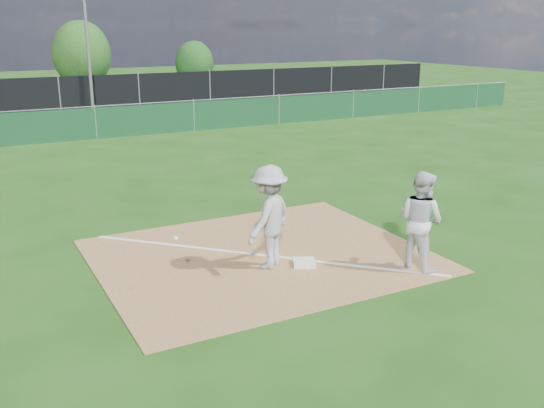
{
  "coord_description": "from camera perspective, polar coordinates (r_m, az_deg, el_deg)",
  "views": [
    {
      "loc": [
        -4.85,
        -8.61,
        4.22
      ],
      "look_at": [
        0.24,
        1.0,
        1.0
      ],
      "focal_mm": 40.0,
      "sensor_mm": 36.0,
      "label": 1
    }
  ],
  "objects": [
    {
      "name": "green_fence",
      "position": [
        24.38,
        -16.25,
        7.29
      ],
      "size": [
        44.0,
        0.05,
        1.2
      ],
      "primitive_type": "cube",
      "color": "#0E341B",
      "rests_on": "ground"
    },
    {
      "name": "foul_line",
      "position": [
        11.55,
        -1.07,
        -4.8
      ],
      "size": [
        5.01,
        5.01,
        0.01
      ],
      "primitive_type": "cube",
      "rotation": [
        0.0,
        0.0,
        0.79
      ],
      "color": "white",
      "rests_on": "infield_dirt"
    },
    {
      "name": "play_at_first",
      "position": [
        10.73,
        -0.31,
        -1.23
      ],
      "size": [
        2.54,
        1.25,
        1.87
      ],
      "color": "#AFAFB2",
      "rests_on": "infield_dirt"
    },
    {
      "name": "tree_right",
      "position": [
        44.2,
        -7.31,
        13.01
      ],
      "size": [
        2.69,
        2.69,
        3.19
      ],
      "color": "#382316",
      "rests_on": "ground"
    },
    {
      "name": "first_base",
      "position": [
        11.11,
        3.02,
        -5.52
      ],
      "size": [
        0.52,
        0.52,
        0.08
      ],
      "primitive_type": "cube",
      "rotation": [
        0.0,
        0.0,
        -0.43
      ],
      "color": "silver",
      "rests_on": "infield_dirt"
    },
    {
      "name": "car_right",
      "position": [
        38.49,
        -10.8,
        10.82
      ],
      "size": [
        4.44,
        2.66,
        1.2
      ],
      "primitive_type": "imported",
      "rotation": [
        0.0,
        0.0,
        1.32
      ],
      "color": "black",
      "rests_on": "parking_lot"
    },
    {
      "name": "ground",
      "position": [
        19.69,
        -13.02,
        3.68
      ],
      "size": [
        90.0,
        90.0,
        0.0
      ],
      "primitive_type": "plane",
      "color": "#17410E",
      "rests_on": "ground"
    },
    {
      "name": "runner",
      "position": [
        11.04,
        13.81,
        -1.5
      ],
      "size": [
        0.84,
        0.99,
        1.8
      ],
      "primitive_type": "imported",
      "rotation": [
        0.0,
        0.0,
        1.77
      ],
      "color": "silver",
      "rests_on": "ground"
    },
    {
      "name": "tree_mid",
      "position": [
        43.73,
        -17.48,
        13.3
      ],
      "size": [
        3.85,
        3.85,
        4.56
      ],
      "color": "#382316",
      "rests_on": "ground"
    },
    {
      "name": "light_pole",
      "position": [
        31.95,
        -17.07,
        15.4
      ],
      "size": [
        0.16,
        0.16,
        8.0
      ],
      "primitive_type": "cylinder",
      "color": "slate",
      "rests_on": "ground"
    },
    {
      "name": "infield_dirt",
      "position": [
        11.56,
        -1.07,
        -4.87
      ],
      "size": [
        6.0,
        5.0,
        0.02
      ],
      "primitive_type": "cube",
      "color": "olive",
      "rests_on": "ground"
    },
    {
      "name": "parking_lot",
      "position": [
        37.17,
        -20.48,
        8.95
      ],
      "size": [
        46.0,
        9.0,
        0.01
      ],
      "primitive_type": "cube",
      "color": "black",
      "rests_on": "ground"
    },
    {
      "name": "black_fence",
      "position": [
        32.15,
        -19.36,
        9.65
      ],
      "size": [
        46.0,
        0.04,
        1.8
      ],
      "primitive_type": "cube",
      "color": "black",
      "rests_on": "ground"
    }
  ]
}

